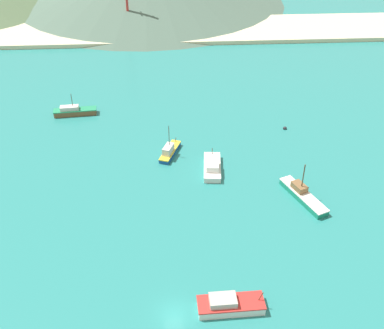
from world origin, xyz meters
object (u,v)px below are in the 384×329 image
fishing_boat_1 (303,195)px  fishing_boat_8 (229,304)px  fishing_boat_5 (212,167)px  fishing_boat_6 (170,151)px  buoy_1 (285,128)px  fishing_boat_4 (74,111)px

fishing_boat_1 → fishing_boat_8: fishing_boat_1 is taller
fishing_boat_5 → fishing_boat_6: (-7.90, 5.87, 0.07)m
buoy_1 → fishing_boat_1: bearing=-95.7°
fishing_boat_5 → fishing_boat_8: fishing_boat_8 is taller
fishing_boat_8 → buoy_1: size_ratio=10.65×
fishing_boat_4 → buoy_1: size_ratio=11.55×
fishing_boat_4 → fishing_boat_6: size_ratio=1.22×
fishing_boat_5 → buoy_1: (17.19, 14.48, -0.67)m
fishing_boat_1 → fishing_boat_4: fishing_boat_1 is taller
fishing_boat_8 → fishing_boat_6: bearing=100.6°
fishing_boat_8 → buoy_1: (18.01, 46.31, -0.73)m
fishing_boat_6 → buoy_1: bearing=19.0°
buoy_1 → fishing_boat_4: bearing=168.6°
fishing_boat_1 → fishing_boat_6: (-22.71, 15.23, 0.10)m
fishing_boat_1 → fishing_boat_6: bearing=146.1°
fishing_boat_4 → fishing_boat_6: (21.19, -17.97, 0.01)m
fishing_boat_5 → fishing_boat_8: 31.84m
fishing_boat_6 → fishing_boat_5: bearing=-36.6°
fishing_boat_1 → fishing_boat_4: size_ratio=1.15×
fishing_boat_8 → fishing_boat_5: bearing=88.5°
fishing_boat_6 → buoy_1: size_ratio=9.45×
fishing_boat_4 → buoy_1: (46.28, -9.36, -0.73)m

